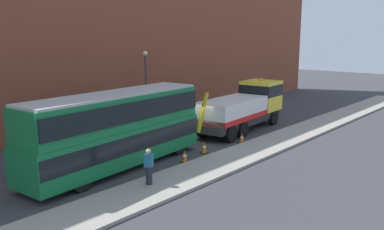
{
  "coord_description": "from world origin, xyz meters",
  "views": [
    {
      "loc": [
        -19.13,
        -16.93,
        6.95
      ],
      "look_at": [
        -0.25,
        -0.46,
        2.0
      ],
      "focal_mm": 37.63,
      "sensor_mm": 36.0,
      "label": 1
    }
  ],
  "objects_px": {
    "double_decker_bus": "(117,127)",
    "pedestrian_onlooker": "(149,167)",
    "recovery_tow_truck": "(244,106)",
    "traffic_cone_near_bus": "(185,157)",
    "street_lamp": "(146,82)",
    "traffic_cone_midway": "(204,148)",
    "traffic_cone_near_truck": "(242,138)"
  },
  "relations": [
    {
      "from": "double_decker_bus",
      "to": "pedestrian_onlooker",
      "type": "height_order",
      "value": "double_decker_bus"
    },
    {
      "from": "recovery_tow_truck",
      "to": "traffic_cone_near_bus",
      "type": "height_order",
      "value": "recovery_tow_truck"
    },
    {
      "from": "street_lamp",
      "to": "traffic_cone_near_bus",
      "type": "bearing_deg",
      "value": -119.82
    },
    {
      "from": "recovery_tow_truck",
      "to": "traffic_cone_midway",
      "type": "xyz_separation_m",
      "value": [
        -6.82,
        -1.76,
        -1.42
      ]
    },
    {
      "from": "pedestrian_onlooker",
      "to": "street_lamp",
      "type": "distance_m",
      "value": 13.01
    },
    {
      "from": "recovery_tow_truck",
      "to": "traffic_cone_near_bus",
      "type": "distance_m",
      "value": 9.29
    },
    {
      "from": "recovery_tow_truck",
      "to": "traffic_cone_midway",
      "type": "relative_size",
      "value": 14.21
    },
    {
      "from": "double_decker_bus",
      "to": "traffic_cone_near_bus",
      "type": "height_order",
      "value": "double_decker_bus"
    },
    {
      "from": "recovery_tow_truck",
      "to": "traffic_cone_near_bus",
      "type": "relative_size",
      "value": 14.21
    },
    {
      "from": "pedestrian_onlooker",
      "to": "traffic_cone_midway",
      "type": "height_order",
      "value": "pedestrian_onlooker"
    },
    {
      "from": "double_decker_bus",
      "to": "traffic_cone_near_truck",
      "type": "relative_size",
      "value": 15.53
    },
    {
      "from": "traffic_cone_near_truck",
      "to": "double_decker_bus",
      "type": "bearing_deg",
      "value": 166.15
    },
    {
      "from": "recovery_tow_truck",
      "to": "traffic_cone_midway",
      "type": "distance_m",
      "value": 7.19
    },
    {
      "from": "recovery_tow_truck",
      "to": "traffic_cone_near_truck",
      "type": "distance_m",
      "value": 4.29
    },
    {
      "from": "traffic_cone_midway",
      "to": "double_decker_bus",
      "type": "bearing_deg",
      "value": 161.53
    },
    {
      "from": "traffic_cone_near_bus",
      "to": "traffic_cone_near_truck",
      "type": "relative_size",
      "value": 1.0
    },
    {
      "from": "double_decker_bus",
      "to": "pedestrian_onlooker",
      "type": "relative_size",
      "value": 6.54
    },
    {
      "from": "double_decker_bus",
      "to": "pedestrian_onlooker",
      "type": "xyz_separation_m",
      "value": [
        -0.82,
        -3.3,
        -1.25
      ]
    },
    {
      "from": "double_decker_bus",
      "to": "traffic_cone_midway",
      "type": "xyz_separation_m",
      "value": [
        5.16,
        -1.72,
        -1.89
      ]
    },
    {
      "from": "traffic_cone_near_truck",
      "to": "street_lamp",
      "type": "distance_m",
      "value": 8.89
    },
    {
      "from": "traffic_cone_near_bus",
      "to": "traffic_cone_near_truck",
      "type": "distance_m",
      "value": 5.51
    },
    {
      "from": "traffic_cone_midway",
      "to": "street_lamp",
      "type": "distance_m",
      "value": 8.88
    },
    {
      "from": "double_decker_bus",
      "to": "traffic_cone_near_bus",
      "type": "xyz_separation_m",
      "value": [
        3.04,
        -2.04,
        -1.89
      ]
    },
    {
      "from": "street_lamp",
      "to": "pedestrian_onlooker",
      "type": "bearing_deg",
      "value": -132.13
    },
    {
      "from": "pedestrian_onlooker",
      "to": "traffic_cone_midway",
      "type": "relative_size",
      "value": 2.38
    },
    {
      "from": "traffic_cone_near_truck",
      "to": "street_lamp",
      "type": "height_order",
      "value": "street_lamp"
    },
    {
      "from": "traffic_cone_near_bus",
      "to": "traffic_cone_near_truck",
      "type": "bearing_deg",
      "value": -0.68
    },
    {
      "from": "recovery_tow_truck",
      "to": "traffic_cone_near_truck",
      "type": "relative_size",
      "value": 14.21
    },
    {
      "from": "traffic_cone_near_bus",
      "to": "traffic_cone_near_truck",
      "type": "xyz_separation_m",
      "value": [
        5.51,
        -0.07,
        0.0
      ]
    },
    {
      "from": "traffic_cone_near_bus",
      "to": "double_decker_bus",
      "type": "bearing_deg",
      "value": 146.09
    },
    {
      "from": "recovery_tow_truck",
      "to": "traffic_cone_near_truck",
      "type": "bearing_deg",
      "value": -152.93
    },
    {
      "from": "traffic_cone_near_bus",
      "to": "street_lamp",
      "type": "height_order",
      "value": "street_lamp"
    }
  ]
}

